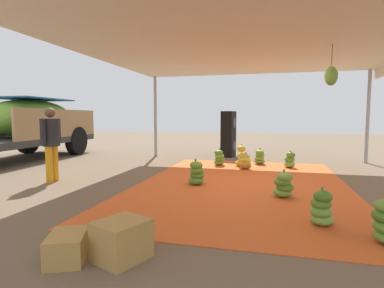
% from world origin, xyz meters
% --- Properties ---
extents(ground_plane, '(40.00, 40.00, 0.00)m').
position_xyz_m(ground_plane, '(0.00, 3.00, 0.00)').
color(ground_plane, brown).
extents(tarp_orange, '(6.23, 4.07, 0.01)m').
position_xyz_m(tarp_orange, '(0.00, 0.00, 0.01)').
color(tarp_orange, '#E05B23').
rests_on(tarp_orange, ground).
extents(tent_canopy, '(8.00, 7.00, 2.79)m').
position_xyz_m(tent_canopy, '(0.00, -0.10, 2.71)').
color(tent_canopy, '#9EA0A5').
rests_on(tent_canopy, ground).
extents(banana_bunch_0, '(0.44, 0.40, 0.46)m').
position_xyz_m(banana_bunch_0, '(2.34, -1.07, 0.21)').
color(banana_bunch_0, '#75A83D').
rests_on(banana_bunch_0, tarp_orange).
extents(banana_bunch_1, '(0.44, 0.44, 0.47)m').
position_xyz_m(banana_bunch_1, '(-0.86, -0.76, 0.21)').
color(banana_bunch_1, '#75A83D').
rests_on(banana_bunch_1, tarp_orange).
extents(banana_bunch_2, '(0.44, 0.41, 0.51)m').
position_xyz_m(banana_bunch_2, '(-0.28, 0.88, 0.23)').
color(banana_bunch_2, '#518428').
rests_on(banana_bunch_2, tarp_orange).
extents(banana_bunch_4, '(0.37, 0.38, 0.48)m').
position_xyz_m(banana_bunch_4, '(-2.13, -1.16, 0.21)').
color(banana_bunch_4, '#75A83D').
rests_on(banana_bunch_4, tarp_orange).
extents(banana_bunch_5, '(0.37, 0.38, 0.48)m').
position_xyz_m(banana_bunch_5, '(2.25, 0.82, 0.21)').
color(banana_bunch_5, '#6B9E38').
rests_on(banana_bunch_5, tarp_orange).
extents(banana_bunch_6, '(0.42, 0.42, 0.46)m').
position_xyz_m(banana_bunch_6, '(2.76, -0.26, 0.20)').
color(banana_bunch_6, '#60932D').
rests_on(banana_bunch_6, tarp_orange).
extents(banana_bunch_7, '(0.40, 0.40, 0.43)m').
position_xyz_m(banana_bunch_7, '(1.79, 0.07, 0.20)').
color(banana_bunch_7, '#996628').
rests_on(banana_bunch_7, tarp_orange).
extents(banana_bunch_8, '(0.40, 0.40, 0.60)m').
position_xyz_m(banana_bunch_8, '(2.23, 0.22, 0.27)').
color(banana_bunch_8, gold).
rests_on(banana_bunch_8, tarp_orange).
extents(worker_0, '(0.57, 0.35, 1.55)m').
position_xyz_m(worker_0, '(-0.71, 3.88, 0.90)').
color(worker_0, orange).
rests_on(worker_0, ground).
extents(speaker_stack, '(0.62, 0.48, 1.55)m').
position_xyz_m(speaker_stack, '(4.23, 0.83, 0.77)').
color(speaker_stack, black).
rests_on(speaker_stack, ground).
extents(crate_0, '(0.59, 0.56, 0.38)m').
position_xyz_m(crate_0, '(-3.56, 0.84, 0.19)').
color(crate_0, '#B78947').
rests_on(crate_0, ground).
extents(crate_1, '(0.54, 0.48, 0.26)m').
position_xyz_m(crate_1, '(-3.72, 1.32, 0.13)').
color(crate_1, '#B78947').
rests_on(crate_1, ground).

